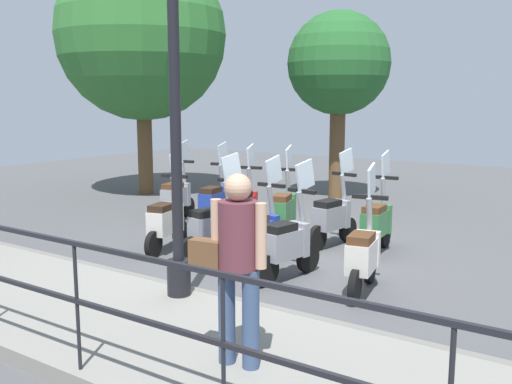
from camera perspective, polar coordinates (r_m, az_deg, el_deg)
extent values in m
plane|color=#4C4C4F|center=(8.54, 2.06, -6.45)|extent=(28.00, 28.00, 0.00)
cube|color=gray|center=(6.17, -14.14, -12.28)|extent=(2.20, 20.00, 0.15)
cube|color=slate|center=(6.87, -7.55, -9.83)|extent=(0.10, 20.00, 0.15)
cube|color=black|center=(5.26, -22.72, -3.65)|extent=(0.04, 16.00, 0.04)
cube|color=black|center=(5.38, -22.40, -8.57)|extent=(0.04, 16.00, 0.04)
cylinder|color=black|center=(3.88, -3.28, -15.65)|extent=(0.03, 0.03, 1.05)
cylinder|color=black|center=(4.84, -17.44, -10.94)|extent=(0.03, 0.03, 1.05)
cylinder|color=black|center=(6.48, -7.72, -8.46)|extent=(0.26, 0.26, 0.40)
cylinder|color=black|center=(6.17, -8.10, 8.76)|extent=(0.12, 0.12, 4.23)
cylinder|color=#384C70|center=(4.69, -0.53, -12.63)|extent=(0.14, 0.14, 0.82)
cylinder|color=#384C70|center=(4.79, -2.94, -12.19)|extent=(0.14, 0.14, 0.82)
cylinder|color=brown|center=(4.53, -1.79, -4.34)|extent=(0.36, 0.36, 0.55)
sphere|color=tan|center=(4.46, -1.81, 0.48)|extent=(0.22, 0.22, 0.22)
cylinder|color=tan|center=(4.44, 0.50, -4.42)|extent=(0.09, 0.09, 0.52)
cylinder|color=tan|center=(4.62, -3.99, -3.89)|extent=(0.09, 0.09, 0.52)
cube|color=brown|center=(4.66, -4.91, -6.22)|extent=(0.18, 0.30, 0.24)
cylinder|color=brown|center=(14.26, -11.04, 4.41)|extent=(0.36, 0.36, 2.31)
sphere|color=#2D6B2D|center=(14.29, -11.38, 15.13)|extent=(4.04, 4.04, 4.04)
cylinder|color=brown|center=(13.56, 8.09, 4.13)|extent=(0.36, 0.36, 2.25)
sphere|color=#235B28|center=(13.54, 8.29, 12.64)|extent=(2.37, 2.37, 2.37)
cylinder|color=black|center=(7.45, 11.35, -7.40)|extent=(0.41, 0.15, 0.40)
cylinder|color=black|center=(6.67, 9.86, -9.32)|extent=(0.41, 0.15, 0.40)
cube|color=beige|center=(6.90, 10.56, -6.29)|extent=(0.64, 0.39, 0.36)
cube|color=beige|center=(7.17, 11.08, -5.55)|extent=(0.17, 0.32, 0.44)
cube|color=#4C2D19|center=(6.78, 10.49, -4.57)|extent=(0.44, 0.33, 0.10)
cylinder|color=gray|center=(7.15, 11.27, -2.68)|extent=(0.19, 0.10, 0.55)
cube|color=black|center=(7.10, 11.34, -0.51)|extent=(0.14, 0.44, 0.05)
cube|color=silver|center=(7.12, 11.49, 1.15)|extent=(0.39, 0.10, 0.42)
cylinder|color=black|center=(7.77, 5.23, -6.56)|extent=(0.41, 0.15, 0.40)
cylinder|color=black|center=(7.16, 1.03, -7.88)|extent=(0.41, 0.15, 0.40)
cube|color=gray|center=(7.32, 2.80, -5.23)|extent=(0.64, 0.38, 0.36)
cube|color=gray|center=(7.53, 4.26, -4.68)|extent=(0.17, 0.32, 0.44)
cube|color=black|center=(7.22, 2.45, -3.57)|extent=(0.44, 0.33, 0.10)
cylinder|color=gray|center=(7.50, 4.59, -1.97)|extent=(0.19, 0.10, 0.55)
cube|color=black|center=(7.45, 4.61, 0.11)|extent=(0.14, 0.44, 0.05)
cube|color=silver|center=(7.47, 4.92, 1.67)|extent=(0.39, 0.10, 0.42)
cylinder|color=black|center=(8.25, 2.12, -5.58)|extent=(0.40, 0.10, 0.40)
cylinder|color=black|center=(7.60, -1.45, -6.87)|extent=(0.40, 0.10, 0.40)
cube|color=navy|center=(7.78, 0.04, -4.35)|extent=(0.61, 0.31, 0.36)
cube|color=navy|center=(8.01, 1.28, -3.82)|extent=(0.13, 0.31, 0.44)
cube|color=#4C2D19|center=(7.68, -0.27, -2.78)|extent=(0.41, 0.28, 0.10)
cylinder|color=gray|center=(7.98, 1.54, -1.26)|extent=(0.19, 0.08, 0.55)
cube|color=black|center=(7.94, 1.55, 0.69)|extent=(0.08, 0.44, 0.05)
cube|color=silver|center=(7.96, 1.80, 2.17)|extent=(0.39, 0.05, 0.42)
cylinder|color=black|center=(8.62, -1.97, -4.93)|extent=(0.41, 0.18, 0.40)
cylinder|color=black|center=(8.13, -6.48, -5.85)|extent=(0.41, 0.18, 0.40)
cube|color=gray|center=(8.26, -4.65, -3.59)|extent=(0.65, 0.42, 0.36)
cube|color=gray|center=(8.43, -3.08, -3.18)|extent=(0.19, 0.32, 0.44)
cube|color=black|center=(8.17, -5.06, -2.09)|extent=(0.45, 0.35, 0.10)
cylinder|color=gray|center=(8.39, -2.78, -0.75)|extent=(0.19, 0.11, 0.55)
cube|color=black|center=(8.35, -2.80, 1.11)|extent=(0.17, 0.44, 0.05)
cube|color=silver|center=(8.36, -2.49, 2.50)|extent=(0.38, 0.13, 0.42)
cylinder|color=black|center=(9.25, -7.58, -4.03)|extent=(0.41, 0.17, 0.40)
cylinder|color=black|center=(8.55, -10.21, -5.20)|extent=(0.41, 0.17, 0.40)
cube|color=beige|center=(8.76, -9.16, -2.93)|extent=(0.65, 0.41, 0.36)
cube|color=beige|center=(9.00, -8.25, -2.45)|extent=(0.19, 0.32, 0.44)
cube|color=black|center=(8.66, -9.43, -1.54)|extent=(0.45, 0.34, 0.10)
cylinder|color=gray|center=(8.99, -8.12, -0.16)|extent=(0.19, 0.11, 0.55)
cube|color=black|center=(8.95, -8.16, 1.57)|extent=(0.16, 0.44, 0.05)
cube|color=silver|center=(8.98, -8.01, 2.89)|extent=(0.38, 0.12, 0.42)
cylinder|color=black|center=(9.24, 12.75, -4.18)|extent=(0.40, 0.11, 0.40)
cylinder|color=black|center=(8.48, 11.07, -5.35)|extent=(0.40, 0.11, 0.40)
cube|color=#2D6B38|center=(8.72, 11.84, -3.07)|extent=(0.62, 0.32, 0.36)
cube|color=#2D6B38|center=(8.98, 12.42, -2.60)|extent=(0.14, 0.31, 0.44)
cube|color=#4C2D19|center=(8.61, 11.74, -1.67)|extent=(0.42, 0.29, 0.10)
cylinder|color=gray|center=(8.98, 12.62, -0.31)|extent=(0.19, 0.08, 0.55)
cube|color=black|center=(8.94, 12.68, 1.43)|extent=(0.09, 0.44, 0.05)
cube|color=silver|center=(8.97, 12.84, 2.74)|extent=(0.39, 0.06, 0.42)
cylinder|color=black|center=(9.50, 9.17, -3.71)|extent=(0.41, 0.14, 0.40)
cylinder|color=black|center=(8.84, 6.14, -4.62)|extent=(0.41, 0.14, 0.40)
cube|color=gray|center=(9.04, 7.44, -2.52)|extent=(0.64, 0.37, 0.36)
cube|color=gray|center=(9.27, 8.49, -2.13)|extent=(0.17, 0.32, 0.44)
cube|color=black|center=(8.94, 7.21, -1.14)|extent=(0.44, 0.32, 0.10)
cylinder|color=gray|center=(9.25, 8.76, 0.09)|extent=(0.19, 0.10, 0.55)
cube|color=black|center=(9.21, 8.80, 1.77)|extent=(0.13, 0.44, 0.05)
cube|color=silver|center=(9.24, 9.04, 3.04)|extent=(0.39, 0.09, 0.42)
cylinder|color=black|center=(10.03, 3.39, -2.92)|extent=(0.41, 0.19, 0.40)
cylinder|color=black|center=(9.25, 2.11, -3.96)|extent=(0.41, 0.19, 0.40)
cube|color=#2D6B38|center=(9.50, 2.66, -1.88)|extent=(0.65, 0.44, 0.36)
cube|color=#2D6B38|center=(9.77, 3.10, -1.45)|extent=(0.20, 0.32, 0.44)
cube|color=#4C2D19|center=(9.39, 2.56, -0.58)|extent=(0.46, 0.36, 0.10)
cylinder|color=gray|center=(9.77, 3.21, 0.66)|extent=(0.20, 0.12, 0.55)
cube|color=black|center=(9.73, 3.22, 2.26)|extent=(0.18, 0.44, 0.05)
cube|color=silver|center=(9.77, 3.32, 3.47)|extent=(0.38, 0.14, 0.42)
cylinder|color=black|center=(10.28, -0.35, -2.60)|extent=(0.41, 0.19, 0.40)
cylinder|color=black|center=(9.51, -1.93, -3.58)|extent=(0.41, 0.19, 0.40)
cube|color=#B21E1E|center=(9.76, -1.28, -1.57)|extent=(0.65, 0.43, 0.36)
cube|color=#B21E1E|center=(10.03, -0.73, -1.16)|extent=(0.20, 0.32, 0.44)
cube|color=black|center=(9.66, -1.42, -0.30)|extent=(0.46, 0.36, 0.10)
cylinder|color=gray|center=(10.02, -0.63, 0.89)|extent=(0.19, 0.12, 0.55)
cube|color=black|center=(9.99, -0.63, 2.46)|extent=(0.18, 0.44, 0.05)
cube|color=silver|center=(10.02, -0.52, 3.63)|extent=(0.38, 0.13, 0.42)
cylinder|color=black|center=(10.80, -3.04, -2.04)|extent=(0.41, 0.14, 0.40)
cylinder|color=black|center=(10.09, -5.21, -2.87)|extent=(0.41, 0.14, 0.40)
cube|color=navy|center=(10.32, -4.33, -1.00)|extent=(0.64, 0.37, 0.36)
cube|color=navy|center=(10.57, -3.58, -0.64)|extent=(0.17, 0.32, 0.44)
cube|color=black|center=(10.22, -4.53, 0.20)|extent=(0.44, 0.32, 0.10)
cylinder|color=gray|center=(10.56, -3.44, 1.31)|extent=(0.19, 0.10, 0.55)
cube|color=black|center=(10.53, -3.46, 2.79)|extent=(0.13, 0.44, 0.05)
cube|color=silver|center=(10.56, -3.32, 3.90)|extent=(0.39, 0.09, 0.42)
cylinder|color=black|center=(11.35, -6.81, -1.54)|extent=(0.41, 0.16, 0.40)
cylinder|color=black|center=(10.65, -8.98, -2.30)|extent=(0.41, 0.16, 0.40)
cube|color=gray|center=(10.88, -8.12, -0.54)|extent=(0.64, 0.39, 0.36)
cube|color=gray|center=(11.12, -7.36, -0.20)|extent=(0.18, 0.32, 0.44)
cube|color=#4C2D19|center=(10.78, -8.33, 0.61)|extent=(0.44, 0.33, 0.10)
cylinder|color=gray|center=(11.12, -7.25, 1.65)|extent=(0.19, 0.10, 0.55)
cube|color=black|center=(11.09, -7.27, 3.06)|extent=(0.15, 0.44, 0.05)
cube|color=silver|center=(11.12, -7.14, 4.11)|extent=(0.39, 0.11, 0.42)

